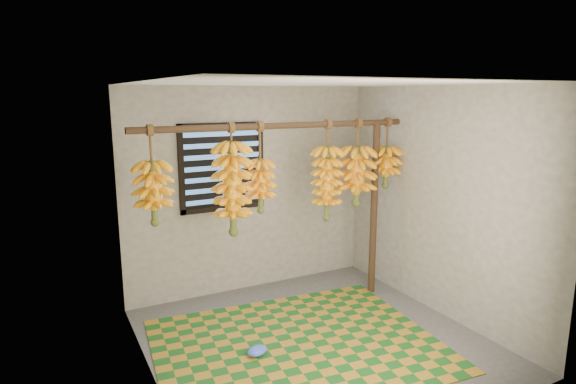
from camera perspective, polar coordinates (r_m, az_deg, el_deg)
floor at (r=4.82m, az=3.18°, el=-17.20°), size 3.00×3.00×0.01m
ceiling at (r=4.23m, az=3.55°, el=12.79°), size 3.00×3.00×0.01m
wall_back at (r=5.68m, az=-4.48°, el=0.22°), size 3.00×0.01×2.40m
wall_left at (r=3.85m, az=-16.36°, el=-5.74°), size 0.01×3.00×2.40m
wall_right at (r=5.29m, az=17.49°, el=-1.13°), size 0.01×3.00×2.40m
window at (r=5.47m, az=-7.78°, el=2.92°), size 1.00×0.04×1.00m
hanging_pole at (r=4.85m, az=-0.83°, el=7.86°), size 3.00×0.06×0.06m
support_post at (r=5.64m, az=10.15°, el=-2.08°), size 0.08×0.08×2.00m
woven_mat at (r=4.72m, az=1.12°, el=-17.68°), size 2.77×2.31×0.01m
plastic_bag at (r=4.55m, az=-3.69°, el=-18.27°), size 0.24×0.20×0.08m
banana_bunch_a at (r=4.49m, az=-15.67°, el=-0.09°), size 0.34×0.34×0.91m
banana_bunch_b at (r=4.71m, az=-6.60°, el=0.37°), size 0.36×0.36×1.10m
banana_bunch_c at (r=4.82m, az=-3.28°, el=0.77°), size 0.30×0.30×0.91m
banana_bunch_d at (r=5.20m, az=4.65°, el=1.04°), size 0.32×0.32×1.08m
banana_bunch_e at (r=5.41m, az=8.14°, el=1.88°), size 0.42×0.42×0.96m
banana_bunch_f at (r=5.64m, az=11.53°, el=2.96°), size 0.33×0.33×0.80m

